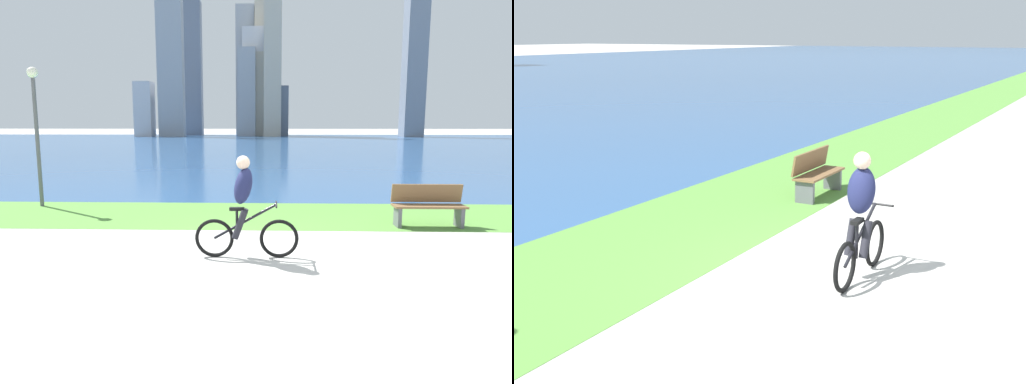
# 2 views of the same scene
# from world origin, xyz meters

# --- Properties ---
(ground_plane) EXTENTS (300.00, 300.00, 0.00)m
(ground_plane) POSITION_xyz_m (0.00, 0.00, 0.00)
(ground_plane) COLOR #B2AFA8
(grass_strip_bayside) EXTENTS (120.00, 3.15, 0.01)m
(grass_strip_bayside) POSITION_xyz_m (0.00, 3.39, 0.00)
(grass_strip_bayside) COLOR #59933D
(grass_strip_bayside) RESTS_ON ground
(cyclist_lead) EXTENTS (1.71, 0.52, 1.68)m
(cyclist_lead) POSITION_xyz_m (-0.06, -0.04, 0.84)
(cyclist_lead) COLOR black
(cyclist_lead) RESTS_ON ground
(bench_near_path) EXTENTS (1.50, 0.47, 0.90)m
(bench_near_path) POSITION_xyz_m (3.74, 2.33, 0.45)
(bench_near_path) COLOR brown
(bench_near_path) RESTS_ON ground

